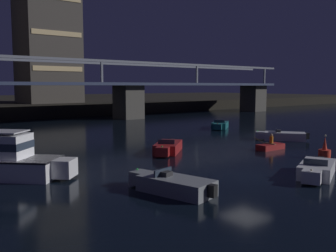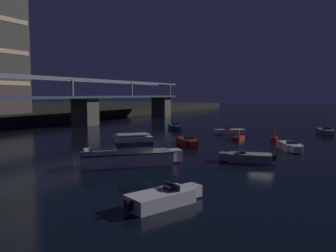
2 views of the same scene
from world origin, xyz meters
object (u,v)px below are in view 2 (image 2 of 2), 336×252
(river_bridge, at_px, (18,107))
(speedboat_near_right, at_px, (175,127))
(speedboat_far_center, at_px, (231,132))
(speedboat_far_right, at_px, (325,132))
(speedboat_near_center, at_px, (187,142))
(cabin_cruiser_near_left, at_px, (130,153))
(channel_buoy, at_px, (274,138))
(speedboat_mid_center, at_px, (164,198))
(speedboat_far_left, at_px, (291,146))
(speedboat_mid_left, at_px, (248,158))
(dinghy_with_paddler, at_px, (238,138))

(river_bridge, height_order, speedboat_near_right, river_bridge)
(speedboat_far_center, xyz_separation_m, speedboat_far_right, (7.33, -13.18, 0.00))
(speedboat_far_center, bearing_deg, speedboat_near_center, 174.30)
(speedboat_far_right, bearing_deg, speedboat_near_right, 100.96)
(cabin_cruiser_near_left, xyz_separation_m, channel_buoy, (21.37, -8.51, -0.57))
(speedboat_mid_center, bearing_deg, speedboat_far_center, 11.46)
(speedboat_far_left, distance_m, channel_buoy, 6.74)
(speedboat_near_right, height_order, speedboat_mid_left, same)
(speedboat_near_center, bearing_deg, dinghy_with_paddler, -27.92)
(channel_buoy, xyz_separation_m, dinghy_with_paddler, (-0.27, 4.80, -0.20))
(speedboat_near_right, relative_size, speedboat_far_center, 0.99)
(river_bridge, bearing_deg, speedboat_near_center, -87.52)
(speedboat_far_right, relative_size, dinghy_with_paddler, 1.95)
(speedboat_mid_center, height_order, speedboat_far_right, same)
(channel_buoy, relative_size, dinghy_with_paddler, 0.67)
(speedboat_far_left, xyz_separation_m, speedboat_far_right, (18.73, -2.56, 0.00))
(river_bridge, height_order, cabin_cruiser_near_left, river_bridge)
(river_bridge, xyz_separation_m, speedboat_mid_center, (-20.03, -38.38, -3.93))
(speedboat_far_right, bearing_deg, speedboat_far_left, 172.21)
(speedboat_near_center, relative_size, speedboat_mid_left, 0.86)
(speedboat_near_right, height_order, speedboat_far_left, same)
(speedboat_mid_left, height_order, speedboat_far_left, same)
(cabin_cruiser_near_left, relative_size, speedboat_far_left, 1.59)
(dinghy_with_paddler, bearing_deg, speedboat_far_right, -38.60)
(speedboat_mid_center, height_order, channel_buoy, channel_buoy)
(speedboat_far_left, distance_m, speedboat_far_center, 15.58)
(cabin_cruiser_near_left, height_order, dinghy_with_paddler, cabin_cruiser_near_left)
(speedboat_mid_center, distance_m, speedboat_far_center, 35.57)
(speedboat_mid_center, bearing_deg, river_bridge, 62.44)
(river_bridge, distance_m, speedboat_mid_left, 39.97)
(speedboat_far_center, distance_m, dinghy_with_paddler, 6.31)
(speedboat_mid_left, bearing_deg, cabin_cruiser_near_left, 125.21)
(speedboat_far_center, height_order, dinghy_with_paddler, dinghy_with_paddler)
(speedboat_mid_left, height_order, speedboat_far_right, same)
(speedboat_mid_left, relative_size, dinghy_with_paddler, 1.98)
(speedboat_near_center, bearing_deg, speedboat_far_right, -34.86)
(speedboat_far_center, relative_size, channel_buoy, 2.66)
(speedboat_far_left, bearing_deg, speedboat_far_center, 42.96)
(cabin_cruiser_near_left, bearing_deg, speedboat_mid_left, -54.79)
(river_bridge, distance_m, dinghy_with_paddler, 35.60)
(speedboat_far_center, bearing_deg, speedboat_mid_left, -158.43)
(river_bridge, distance_m, speedboat_far_left, 42.25)
(cabin_cruiser_near_left, relative_size, speedboat_mid_left, 1.53)
(cabin_cruiser_near_left, xyz_separation_m, speedboat_near_center, (13.20, 0.48, -0.64))
(speedboat_near_center, bearing_deg, speedboat_far_center, -5.70)
(speedboat_mid_center, height_order, dinghy_with_paddler, dinghy_with_paddler)
(channel_buoy, bearing_deg, speedboat_far_left, -153.74)
(river_bridge, bearing_deg, dinghy_with_paddler, -74.92)
(speedboat_near_center, relative_size, speedboat_far_right, 0.88)
(speedboat_near_right, relative_size, speedboat_far_right, 0.91)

